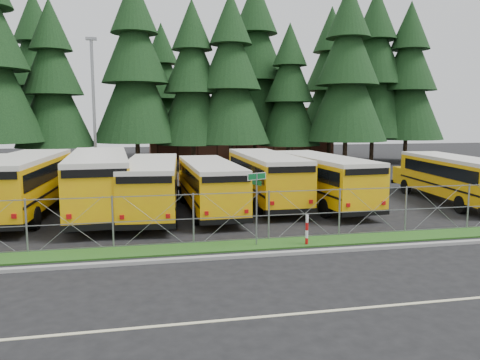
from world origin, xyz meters
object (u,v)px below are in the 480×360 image
object	(u,v)px
bus_5	(264,179)
striped_bollard	(307,230)
bus_6	(319,181)
bus_east	(450,180)
bus_4	(209,187)
bus_2	(100,184)
street_sign	(257,193)
light_standard	(94,108)
bus_3	(152,188)
bus_1	(27,185)

from	to	relation	value
bus_5	striped_bollard	world-z (taller)	bus_5
bus_6	bus_east	bearing A→B (deg)	-10.10
bus_4	bus_east	xyz separation A→B (m)	(13.85, -0.24, 0.02)
bus_2	street_sign	world-z (taller)	bus_2
street_sign	light_standard	world-z (taller)	light_standard
bus_2	bus_5	xyz separation A→B (m)	(8.83, 1.10, -0.12)
bus_2	bus_3	bearing A→B (deg)	-18.68
bus_3	light_standard	xyz separation A→B (m)	(-3.60, 9.98, 4.12)
bus_5	bus_6	distance (m)	3.05
bus_6	light_standard	bearing A→B (deg)	139.42
bus_2	bus_5	distance (m)	8.90
bus_4	street_sign	distance (m)	6.90
bus_4	bus_6	distance (m)	6.24
bus_1	bus_2	xyz separation A→B (m)	(3.53, -0.51, 0.05)
bus_east	striped_bollard	xyz separation A→B (m)	(-11.08, -6.90, -0.74)
light_standard	bus_5	bearing A→B (deg)	-39.72
bus_3	striped_bollard	xyz separation A→B (m)	(5.64, -6.95, -0.78)
bus_6	street_sign	distance (m)	9.10
bus_6	street_sign	bearing A→B (deg)	-130.50
bus_east	light_standard	size ratio (longest dim) A/B	1.00
street_sign	light_standard	bearing A→B (deg)	113.83
bus_5	street_sign	bearing A→B (deg)	-106.56
bus_2	bus_6	xyz separation A→B (m)	(11.67, 0.00, -0.16)
bus_1	bus_4	distance (m)	9.05
bus_1	bus_5	distance (m)	12.37
bus_3	bus_5	xyz separation A→B (m)	(6.24, 1.81, 0.04)
street_sign	bus_6	bearing A→B (deg)	53.90
street_sign	bus_3	bearing A→B (deg)	119.44
bus_3	bus_6	world-z (taller)	bus_6
bus_1	bus_east	distance (m)	22.87
bus_east	striped_bollard	world-z (taller)	bus_east
bus_4	bus_3	bearing A→B (deg)	-177.74
bus_6	street_sign	xyz separation A→B (m)	(-5.35, -7.33, 0.64)
bus_6	bus_3	bearing A→B (deg)	-179.95
street_sign	striped_bollard	bearing A→B (deg)	-9.74
striped_bollard	bus_2	bearing A→B (deg)	137.02
bus_1	bus_6	bearing A→B (deg)	1.10
bus_east	striped_bollard	size ratio (longest dim) A/B	8.49
bus_2	bus_east	size ratio (longest dim) A/B	1.16
bus_5	striped_bollard	xyz separation A→B (m)	(-0.61, -8.76, -0.83)
bus_2	bus_6	size ratio (longest dim) A/B	1.11
bus_2	bus_6	distance (m)	11.67
bus_1	light_standard	size ratio (longest dim) A/B	1.13
bus_4	bus_5	bearing A→B (deg)	24.40
bus_1	bus_5	bearing A→B (deg)	5.77
bus_3	bus_6	size ratio (longest dim) A/B	0.99
bus_4	striped_bollard	bearing A→B (deg)	-70.20
bus_1	bus_3	size ratio (longest dim) A/B	1.09
bus_3	street_sign	size ratio (longest dim) A/B	3.75
bus_6	bus_1	bearing A→B (deg)	173.69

